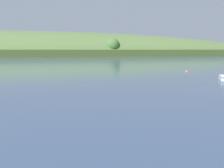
# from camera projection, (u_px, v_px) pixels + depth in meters

# --- Properties ---
(far_shoreline_hill) EXTENTS (578.36, 128.24, 41.31)m
(far_shoreline_hill) POSITION_uv_depth(u_px,v_px,m) (34.00, 55.00, 224.88)
(far_shoreline_hill) COLOR #3C4E24
(far_shoreline_hill) RESTS_ON ground
(mooring_buoy_off_fishing_boat) EXTENTS (0.54, 0.54, 0.62)m
(mooring_buoy_off_fishing_boat) POSITION_uv_depth(u_px,v_px,m) (187.00, 71.00, 62.20)
(mooring_buoy_off_fishing_boat) COLOR #E06675
(mooring_buoy_off_fishing_boat) RESTS_ON ground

